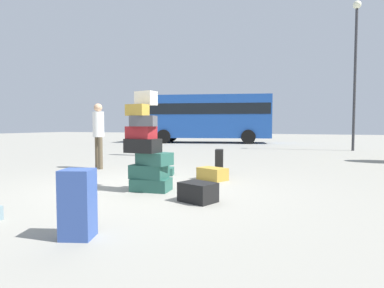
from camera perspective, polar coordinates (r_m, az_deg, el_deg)
The scene contains 11 objects.
ground_plane at distance 6.07m, azimuth -8.54°, elevation -7.86°, with size 80.00×80.00×0.00m, color gray.
suitcase_tower at distance 5.80m, azimuth -7.88°, elevation -1.52°, with size 0.79×0.61×1.79m.
suitcase_black_left_side at distance 7.76m, azimuth 4.82°, elevation -3.16°, with size 0.19×0.37×0.60m, color black.
suitcase_teal_white_trunk at distance 7.68m, azimuth -5.55°, elevation -4.80°, with size 0.60×0.40×0.18m, color #26594C.
suitcase_navy_upright_blue at distance 3.60m, azimuth -19.50°, elevation -9.92°, with size 0.31×0.29×0.72m, color #334F99.
suitcase_tan_behind_tower at distance 6.98m, azimuth 3.62°, elevation -5.27°, with size 0.61×0.38×0.26m, color #B28C33.
suitcase_black_foreground_near at distance 5.01m, azimuth 1.06°, elevation -8.48°, with size 0.52×0.39×0.30m, color black.
person_bearded_onlooker at distance 12.73m, azimuth -9.36°, elevation 2.56°, with size 0.30×0.30×1.69m.
person_tourist_with_camera at distance 9.04m, azimuth -16.18°, elevation 2.41°, with size 0.31×0.30×1.76m.
parked_bus at distance 21.92m, azimuth 2.65°, elevation 5.03°, with size 8.71×4.55×3.15m.
lamp_post at distance 17.00m, azimuth 26.89°, elevation 13.80°, with size 0.36×0.36×6.80m.
Camera 1 is at (3.03, -5.13, 1.17)m, focal length 30.24 mm.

